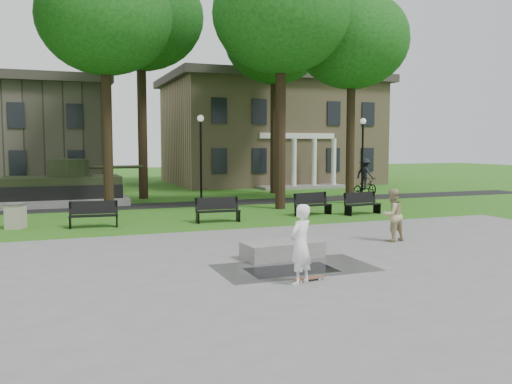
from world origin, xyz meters
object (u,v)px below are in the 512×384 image
concrete_block (282,250)px  skateboarder (301,244)px  cyclist (365,181)px  trash_bin (16,216)px  friend_watching (392,215)px  park_bench_0 (93,214)px

concrete_block → skateboarder: 2.93m
concrete_block → cyclist: (11.87, 14.78, 0.70)m
trash_bin → friend_watching: bearing=-32.3°
skateboarder → park_bench_0: 11.20m
park_bench_0 → friend_watching: bearing=-31.6°
friend_watching → skateboarder: bearing=28.1°
concrete_block → park_bench_0: 9.00m
concrete_block → park_bench_0: park_bench_0 is taller
park_bench_0 → trash_bin: bearing=171.2°
cyclist → park_bench_0: (-16.35, -6.98, -0.43)m
skateboarder → park_bench_0: bearing=-100.7°
friend_watching → trash_bin: friend_watching is taller
cyclist → park_bench_0: cyclist is taller
friend_watching → concrete_block: bearing=5.6°
park_bench_0 → trash_bin: 2.85m
friend_watching → park_bench_0: (-8.85, 6.66, -0.36)m
skateboarder → friend_watching: 6.44m
concrete_block → trash_bin: bearing=130.4°
concrete_block → trash_bin: trash_bin is taller
trash_bin → park_bench_0: bearing=-14.2°
friend_watching → park_bench_0: 11.08m
trash_bin → skateboarder: bearing=-60.0°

